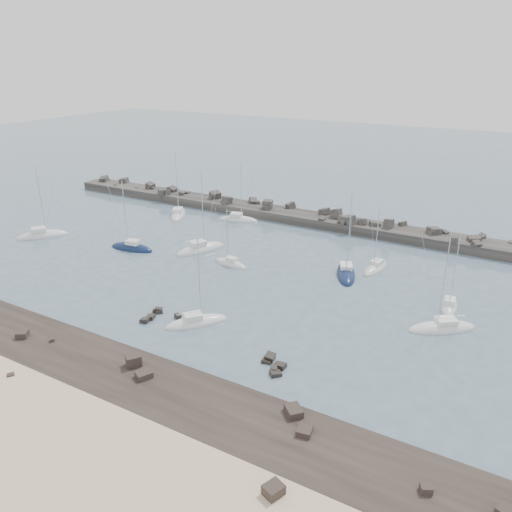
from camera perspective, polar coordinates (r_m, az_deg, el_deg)
The scene contains 17 objects.
ground at distance 71.27m, azimuth -3.87°, elevation -4.99°, with size 400.00×400.00×0.00m, color #4A6273.
sand_strip at distance 52.18m, azimuth -24.49°, elevation -18.63°, with size 140.00×14.00×1.00m, color beige.
rock_shelf at distance 56.88m, azimuth -16.34°, elevation -13.61°, with size 140.00×12.00×1.97m.
rock_cluster_near at distance 68.24m, azimuth -11.32°, elevation -6.55°, with size 4.58×4.34×1.03m.
rock_cluster_far at distance 57.19m, azimuth 1.93°, elevation -12.24°, with size 3.49×3.76×1.39m.
breakwater at distance 105.40m, azimuth 3.96°, elevation 4.33°, with size 115.00×7.10×5.26m.
sailboat_0 at distance 103.59m, azimuth -23.22°, elevation 2.12°, with size 8.09×9.02×14.78m.
sailboat_1 at distance 109.40m, azimuth -8.88°, elevation 4.68°, with size 7.15×9.62×14.83m.
sailboat_2 at distance 91.78m, azimuth -14.00°, elevation 0.85°, with size 8.69×3.72×13.51m.
sailboat_3 at distance 89.02m, azimuth -6.37°, elevation 0.72°, with size 6.66×9.88×15.13m.
sailboat_4 at distance 104.59m, azimuth -2.04°, elevation 4.12°, with size 8.84×4.83×13.40m.
sailboat_5 at distance 82.59m, azimuth -2.94°, elevation -0.92°, with size 6.63×2.84×10.33m.
sailboat_6 at distance 83.06m, azimuth 13.49°, elevation -1.40°, with size 3.26×7.56×11.64m.
sailboat_7 at distance 65.49m, azimuth -6.84°, elevation -7.58°, with size 7.12×7.91×12.85m.
sailboat_8 at distance 80.13m, azimuth 10.23°, elevation -2.01°, with size 6.11×9.51×14.33m.
sailboat_9 at distance 73.91m, azimuth 21.19°, elevation -5.39°, with size 2.83×6.94×10.87m.
sailboat_10 at distance 68.02m, azimuth 20.48°, elevation -7.76°, with size 8.79×7.48×13.89m.
Camera 1 is at (35.25, -52.81, 32.36)m, focal length 35.00 mm.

